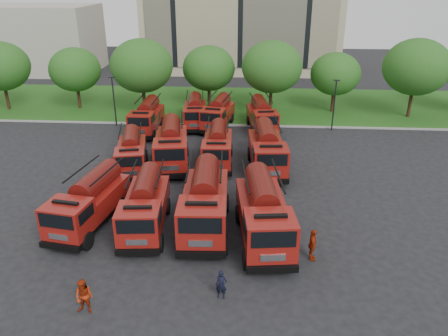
% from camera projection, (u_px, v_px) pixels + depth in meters
% --- Properties ---
extents(ground, '(140.00, 140.00, 0.00)m').
position_uv_depth(ground, '(190.00, 211.00, 28.93)').
color(ground, black).
rests_on(ground, ground).
extents(lawn, '(70.00, 16.00, 0.12)m').
position_uv_depth(lawn, '(219.00, 104.00, 52.59)').
color(lawn, '#235015').
rests_on(lawn, ground).
extents(curb, '(70.00, 0.30, 0.14)m').
position_uv_depth(curb, '(213.00, 125.00, 45.21)').
color(curb, gray).
rests_on(curb, ground).
extents(side_building, '(18.00, 12.00, 10.00)m').
position_uv_depth(side_building, '(38.00, 39.00, 68.73)').
color(side_building, '#A39D91').
rests_on(side_building, ground).
extents(tree_0, '(6.30, 6.30, 7.70)m').
position_uv_depth(tree_0, '(1.00, 66.00, 48.32)').
color(tree_0, '#382314').
rests_on(tree_0, ground).
extents(tree_1, '(5.71, 5.71, 6.98)m').
position_uv_depth(tree_1, '(75.00, 70.00, 48.96)').
color(tree_1, '#382314').
rests_on(tree_1, ground).
extents(tree_2, '(6.72, 6.72, 8.22)m').
position_uv_depth(tree_2, '(142.00, 66.00, 46.80)').
color(tree_2, '#382314').
rests_on(tree_2, ground).
extents(tree_3, '(5.88, 5.88, 7.19)m').
position_uv_depth(tree_3, '(209.00, 68.00, 48.94)').
color(tree_3, '#382314').
rests_on(tree_3, ground).
extents(tree_4, '(6.55, 6.55, 8.01)m').
position_uv_depth(tree_4, '(272.00, 67.00, 46.95)').
color(tree_4, '#382314').
rests_on(tree_4, ground).
extents(tree_5, '(5.46, 5.46, 6.68)m').
position_uv_depth(tree_5, '(335.00, 74.00, 47.81)').
color(tree_5, '#382314').
rests_on(tree_5, ground).
extents(tree_6, '(6.89, 6.89, 8.42)m').
position_uv_depth(tree_6, '(417.00, 67.00, 45.51)').
color(tree_6, '#382314').
rests_on(tree_6, ground).
extents(lamp_post_0, '(0.60, 0.25, 5.11)m').
position_uv_depth(lamp_post_0, '(114.00, 98.00, 44.00)').
color(lamp_post_0, black).
rests_on(lamp_post_0, ground).
extents(lamp_post_1, '(0.60, 0.25, 5.11)m').
position_uv_depth(lamp_post_1, '(334.00, 102.00, 42.72)').
color(lamp_post_1, black).
rests_on(lamp_post_1, ground).
extents(fire_truck_0, '(3.54, 7.31, 3.19)m').
position_uv_depth(fire_truck_0, '(89.00, 201.00, 26.81)').
color(fire_truck_0, black).
rests_on(fire_truck_0, ground).
extents(fire_truck_1, '(3.02, 7.11, 3.15)m').
position_uv_depth(fire_truck_1, '(145.00, 205.00, 26.41)').
color(fire_truck_1, black).
rests_on(fire_truck_1, ground).
extents(fire_truck_2, '(3.14, 7.91, 3.55)m').
position_uv_depth(fire_truck_2, '(205.00, 202.00, 26.41)').
color(fire_truck_2, black).
rests_on(fire_truck_2, ground).
extents(fire_truck_3, '(3.52, 7.96, 3.51)m').
position_uv_depth(fire_truck_3, '(263.00, 213.00, 25.24)').
color(fire_truck_3, black).
rests_on(fire_truck_3, ground).
extents(fire_truck_4, '(3.51, 6.71, 2.91)m').
position_uv_depth(fire_truck_4, '(131.00, 152.00, 34.52)').
color(fire_truck_4, black).
rests_on(fire_truck_4, ground).
extents(fire_truck_5, '(3.67, 7.76, 3.39)m').
position_uv_depth(fire_truck_5, '(171.00, 145.00, 35.37)').
color(fire_truck_5, black).
rests_on(fire_truck_5, ground).
extents(fire_truck_6, '(2.65, 6.72, 3.02)m').
position_uv_depth(fire_truck_6, '(217.00, 146.00, 35.65)').
color(fire_truck_6, black).
rests_on(fire_truck_6, ground).
extents(fire_truck_7, '(3.15, 7.57, 3.36)m').
position_uv_depth(fire_truck_7, '(267.00, 149.00, 34.53)').
color(fire_truck_7, black).
rests_on(fire_truck_7, ground).
extents(fire_truck_8, '(2.48, 6.69, 3.04)m').
position_uv_depth(fire_truck_8, '(147.00, 117.00, 42.85)').
color(fire_truck_8, black).
rests_on(fire_truck_8, ground).
extents(fire_truck_9, '(2.95, 6.66, 2.93)m').
position_uv_depth(fire_truck_9, '(195.00, 112.00, 44.53)').
color(fire_truck_9, black).
rests_on(fire_truck_9, ground).
extents(fire_truck_10, '(3.23, 6.82, 2.98)m').
position_uv_depth(fire_truck_10, '(218.00, 113.00, 44.07)').
color(fire_truck_10, black).
rests_on(fire_truck_10, ground).
extents(fire_truck_11, '(3.23, 6.90, 3.02)m').
position_uv_depth(fire_truck_11, '(262.00, 116.00, 43.21)').
color(fire_truck_11, black).
rests_on(fire_truck_11, ground).
extents(firefighter_0, '(0.59, 0.45, 1.53)m').
position_uv_depth(firefighter_0, '(221.00, 298.00, 21.23)').
color(firefighter_0, black).
rests_on(firefighter_0, ground).
extents(firefighter_1, '(0.93, 0.59, 1.80)m').
position_uv_depth(firefighter_1, '(87.00, 312.00, 20.31)').
color(firefighter_1, '#96260B').
rests_on(firefighter_1, ground).
extents(firefighter_2, '(0.68, 1.13, 1.88)m').
position_uv_depth(firefighter_2, '(311.00, 259.00, 24.07)').
color(firefighter_2, '#96260B').
rests_on(firefighter_2, ground).
extents(firefighter_3, '(1.09, 0.95, 1.50)m').
position_uv_depth(firefighter_3, '(288.00, 230.00, 26.83)').
color(firefighter_3, black).
rests_on(firefighter_3, ground).
extents(firefighter_4, '(1.01, 0.97, 1.74)m').
position_uv_depth(firefighter_4, '(150.00, 188.00, 32.10)').
color(firefighter_4, black).
rests_on(firefighter_4, ground).
extents(firefighter_5, '(1.66, 0.96, 1.68)m').
position_uv_depth(firefighter_5, '(267.00, 168.00, 35.41)').
color(firefighter_5, '#96260B').
rests_on(firefighter_5, ground).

